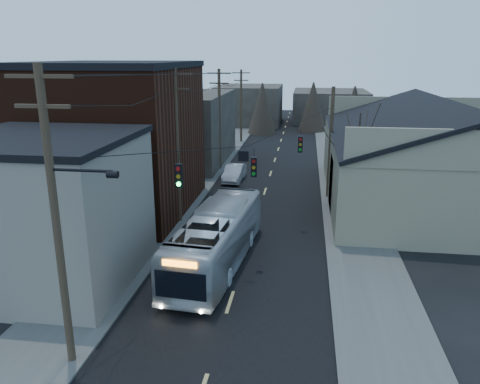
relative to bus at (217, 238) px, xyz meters
The scene contains 13 objects.
road_surface 18.39m from the bus, 85.96° to the left, with size 9.00×110.00×0.02m, color black.
sidewalk_left 19.06m from the bus, 105.91° to the left, with size 4.00×110.00×0.12m, color #474744.
sidewalk_right 19.92m from the bus, 66.92° to the left, with size 4.00×110.00×0.12m, color #474744.
building_clapboard 8.41m from the bus, 160.55° to the right, with size 8.00×8.00×7.00m, color #6F665C.
building_brick 12.51m from the bus, 136.46° to the left, with size 10.00×12.00×10.00m, color black.
building_left_far 25.70m from the bus, 108.68° to the left, with size 9.00×14.00×7.00m, color #2D2924.
warehouse 19.54m from the bus, 42.90° to the left, with size 16.16×20.60×7.73m.
building_far_left 53.51m from the bus, 95.05° to the left, with size 10.00×12.00×6.00m, color #2D2924.
building_far_right 58.87m from the bus, 81.90° to the left, with size 12.00×14.00×5.00m, color #2D2924.
bare_tree 11.55m from the bus, 46.74° to the left, with size 0.40×0.40×7.20m, color black.
utility_lines 13.01m from the bus, 98.35° to the left, with size 11.24×45.28×10.50m.
bus is the anchor object (origin of this frame).
parked_car 17.37m from the bus, 95.66° to the left, with size 1.51×4.33×1.43m, color #9B9DA2.
Camera 1 is at (3.06, -10.58, 10.72)m, focal length 35.00 mm.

